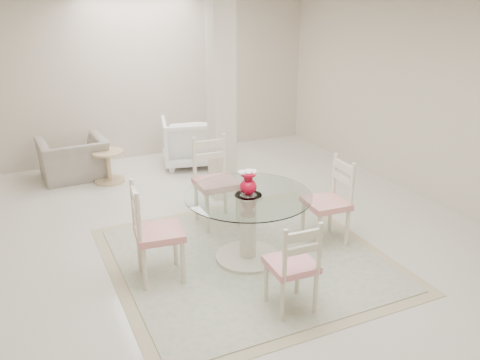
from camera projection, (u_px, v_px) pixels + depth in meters
name	position (u px, v px, depth m)	size (l,w,h in m)	color
ground	(227.00, 241.00, 5.88)	(7.00, 7.00, 0.00)	beige
room_shell	(225.00, 80.00, 5.21)	(6.02, 7.02, 2.71)	beige
column	(221.00, 100.00, 6.69)	(0.30, 0.30, 2.70)	beige
area_rug	(248.00, 259.00, 5.48)	(2.85, 2.85, 0.02)	tan
dining_table	(248.00, 227.00, 5.34)	(1.32, 1.32, 0.76)	beige
red_vase	(248.00, 183.00, 5.16)	(0.21, 0.18, 0.27)	#AE051F
dining_chair_east	(332.00, 196.00, 5.64)	(0.46, 0.46, 1.10)	beige
dining_chair_north	(214.00, 175.00, 6.14)	(0.48, 0.49, 1.19)	beige
dining_chair_west	(151.00, 226.00, 4.90)	(0.50, 0.50, 1.13)	beige
dining_chair_south	(295.00, 260.00, 4.42)	(0.42, 0.42, 1.01)	beige
recliner_taupe	(73.00, 159.00, 7.67)	(0.96, 0.84, 0.62)	#9E9583
armchair_white	(189.00, 141.00, 8.24)	(0.84, 0.86, 0.78)	white
side_table	(109.00, 168.00, 7.56)	(0.46, 0.46, 0.48)	tan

